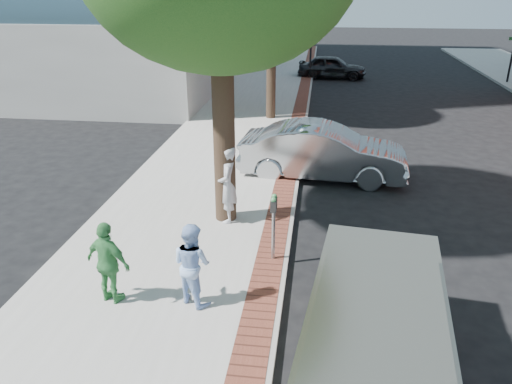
% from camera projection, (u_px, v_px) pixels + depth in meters
% --- Properties ---
extents(ground, '(120.00, 120.00, 0.00)m').
position_uv_depth(ground, '(237.00, 263.00, 10.85)').
color(ground, black).
rests_on(ground, ground).
extents(sidewalk, '(5.00, 60.00, 0.15)m').
position_uv_depth(sidewalk, '(232.00, 146.00, 18.30)').
color(sidewalk, '#9E9991').
rests_on(sidewalk, ground).
extents(brick_strip, '(0.60, 60.00, 0.01)m').
position_uv_depth(brick_strip, '(292.00, 146.00, 18.01)').
color(brick_strip, brown).
rests_on(brick_strip, sidewalk).
extents(curb, '(0.10, 60.00, 0.15)m').
position_uv_depth(curb, '(302.00, 148.00, 18.00)').
color(curb, gray).
rests_on(curb, ground).
extents(office_base, '(18.20, 22.20, 4.00)m').
position_uv_depth(office_base, '(91.00, 43.00, 31.68)').
color(office_base, gray).
rests_on(office_base, ground).
extents(signal_near, '(0.70, 0.15, 3.80)m').
position_uv_depth(signal_near, '(311.00, 42.00, 29.94)').
color(signal_near, black).
rests_on(signal_near, ground).
extents(parking_meter, '(0.12, 0.32, 1.47)m').
position_uv_depth(parking_meter, '(274.00, 214.00, 10.34)').
color(parking_meter, gray).
rests_on(parking_meter, sidewalk).
extents(person_gray, '(0.57, 0.77, 1.92)m').
position_uv_depth(person_gray, '(227.00, 185.00, 12.08)').
color(person_gray, '#B2B3B7').
rests_on(person_gray, sidewalk).
extents(person_officer, '(0.97, 0.91, 1.59)m').
position_uv_depth(person_officer, '(192.00, 264.00, 9.03)').
color(person_officer, '#9BBDF0').
rests_on(person_officer, sidewalk).
extents(person_green, '(1.02, 0.68, 1.61)m').
position_uv_depth(person_green, '(108.00, 263.00, 9.03)').
color(person_green, '#41904C').
rests_on(person_green, sidewalk).
extents(sedan_silver, '(5.20, 2.19, 1.67)m').
position_uv_depth(sedan_silver, '(323.00, 152.00, 15.25)').
color(sedan_silver, '#A2A5A9').
rests_on(sedan_silver, ground).
extents(bg_car, '(4.27, 1.95, 1.42)m').
position_uv_depth(bg_car, '(332.00, 67.00, 30.94)').
color(bg_car, black).
rests_on(bg_car, ground).
extents(van, '(2.41, 5.02, 1.79)m').
position_uv_depth(van, '(374.00, 340.00, 7.07)').
color(van, gray).
rests_on(van, ground).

